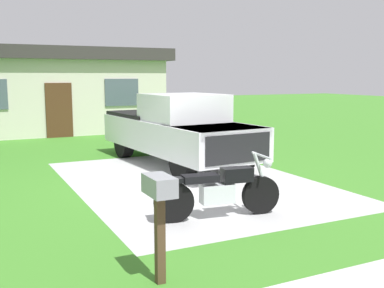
{
  "coord_description": "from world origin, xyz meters",
  "views": [
    {
      "loc": [
        -4.43,
        -9.14,
        2.36
      ],
      "look_at": [
        -0.09,
        -0.26,
        0.9
      ],
      "focal_mm": 43.15,
      "sensor_mm": 36.0,
      "label": 1
    }
  ],
  "objects_px": {
    "pickup_truck": "(176,129)",
    "motorcycle": "(220,190)",
    "neighbor_house": "(48,89)",
    "mailbox": "(160,200)"
  },
  "relations": [
    {
      "from": "pickup_truck",
      "to": "motorcycle",
      "type": "bearing_deg",
      "value": -105.47
    },
    {
      "from": "neighbor_house",
      "to": "mailbox",
      "type": "bearing_deg",
      "value": -94.69
    },
    {
      "from": "mailbox",
      "to": "neighbor_house",
      "type": "bearing_deg",
      "value": 85.31
    },
    {
      "from": "pickup_truck",
      "to": "mailbox",
      "type": "height_order",
      "value": "pickup_truck"
    },
    {
      "from": "motorcycle",
      "to": "mailbox",
      "type": "distance_m",
      "value": 2.65
    },
    {
      "from": "pickup_truck",
      "to": "neighbor_house",
      "type": "distance_m",
      "value": 9.67
    },
    {
      "from": "pickup_truck",
      "to": "mailbox",
      "type": "bearing_deg",
      "value": -115.44
    },
    {
      "from": "mailbox",
      "to": "neighbor_house",
      "type": "distance_m",
      "value": 16.13
    },
    {
      "from": "motorcycle",
      "to": "neighbor_house",
      "type": "bearing_deg",
      "value": 92.05
    },
    {
      "from": "motorcycle",
      "to": "mailbox",
      "type": "height_order",
      "value": "mailbox"
    }
  ]
}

